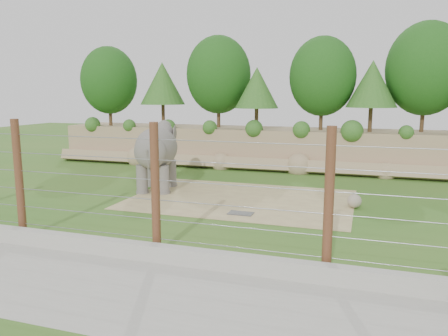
% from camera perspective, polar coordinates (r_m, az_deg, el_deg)
% --- Properties ---
extents(ground, '(90.00, 90.00, 0.00)m').
position_cam_1_polar(ground, '(17.53, -2.05, -6.21)').
color(ground, '#346C20').
rests_on(ground, ground).
extents(back_embankment, '(30.00, 5.52, 8.77)m').
position_cam_1_polar(back_embankment, '(28.99, 7.78, 7.94)').
color(back_embankment, tan).
rests_on(back_embankment, ground).
extents(dirt_patch, '(10.00, 7.00, 0.02)m').
position_cam_1_polar(dirt_patch, '(20.14, 2.24, -4.08)').
color(dirt_patch, tan).
rests_on(dirt_patch, ground).
extents(drain_grate, '(1.00, 0.60, 0.03)m').
position_cam_1_polar(drain_grate, '(17.71, 2.20, -5.93)').
color(drain_grate, '#262628').
rests_on(drain_grate, dirt_patch).
extents(elephant, '(2.63, 4.37, 3.30)m').
position_cam_1_polar(elephant, '(22.07, -8.79, 1.37)').
color(elephant, '#635E59').
rests_on(elephant, ground).
extents(stone_ball, '(0.60, 0.60, 0.60)m').
position_cam_1_polar(stone_ball, '(19.32, 16.67, -4.15)').
color(stone_ball, gray).
rests_on(stone_ball, dirt_patch).
extents(retaining_wall, '(26.00, 0.35, 0.50)m').
position_cam_1_polar(retaining_wall, '(13.11, -9.75, -10.77)').
color(retaining_wall, '#A8A69B').
rests_on(retaining_wall, ground).
extents(walkway, '(26.00, 4.00, 0.01)m').
position_cam_1_polar(walkway, '(11.61, -14.48, -15.02)').
color(walkway, '#A8A69B').
rests_on(walkway, ground).
extents(barrier_fence, '(20.26, 0.26, 4.00)m').
position_cam_1_polar(barrier_fence, '(13.04, -8.95, -2.83)').
color(barrier_fence, '#50261A').
rests_on(barrier_fence, ground).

